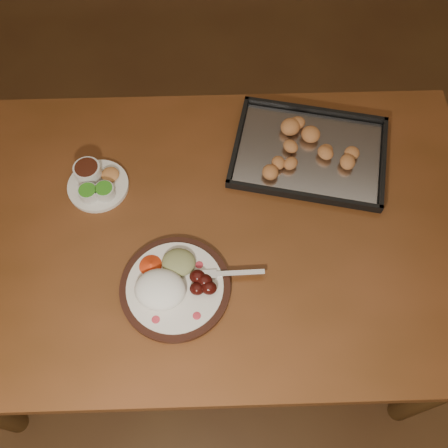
# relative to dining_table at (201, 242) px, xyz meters

# --- Properties ---
(ground) EXTENTS (4.00, 4.00, 0.00)m
(ground) POSITION_rel_dining_table_xyz_m (0.01, 0.09, -0.65)
(ground) COLOR brown
(ground) RESTS_ON ground
(dining_table) EXTENTS (1.62, 1.11, 0.75)m
(dining_table) POSITION_rel_dining_table_xyz_m (0.00, 0.00, 0.00)
(dining_table) COLOR brown
(dining_table) RESTS_ON ground
(dinner_plate) EXTENTS (0.35, 0.27, 0.06)m
(dinner_plate) POSITION_rel_dining_table_xyz_m (-0.04, -0.18, 0.12)
(dinner_plate) COLOR black
(dinner_plate) RESTS_ON dining_table
(condiment_saucer) EXTENTS (0.17, 0.17, 0.06)m
(condiment_saucer) POSITION_rel_dining_table_xyz_m (-0.30, 0.09, 0.12)
(condiment_saucer) COLOR white
(condiment_saucer) RESTS_ON dining_table
(baking_tray) EXTENTS (0.44, 0.34, 0.04)m
(baking_tray) POSITION_rel_dining_table_xyz_m (0.27, 0.26, 0.11)
(baking_tray) COLOR black
(baking_tray) RESTS_ON dining_table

